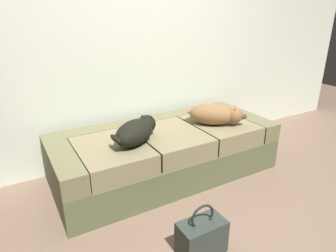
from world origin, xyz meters
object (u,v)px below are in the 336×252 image
at_px(couch, 165,152).
at_px(handbag, 202,237).
at_px(tv_remote, 236,110).
at_px(dog_tan, 216,114).
at_px(dog_dark, 137,131).

height_order(couch, handbag, couch).
bearing_deg(couch, tv_remote, 5.20).
height_order(couch, tv_remote, tv_remote).
xyz_separation_m(dog_tan, tv_remote, (0.47, 0.22, -0.09)).
bearing_deg(dog_dark, handbag, -86.94).
distance_m(couch, handbag, 1.08).
bearing_deg(handbag, dog_tan, 48.24).
bearing_deg(dog_tan, couch, 165.50).
relative_size(dog_tan, tv_remote, 3.53).
bearing_deg(couch, dog_dark, -160.10).
bearing_deg(tv_remote, handbag, -121.92).
xyz_separation_m(couch, tv_remote, (0.97, 0.09, 0.25)).
bearing_deg(handbag, dog_dark, 93.06).
height_order(couch, dog_dark, dog_dark).
bearing_deg(tv_remote, couch, -157.92).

